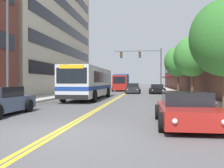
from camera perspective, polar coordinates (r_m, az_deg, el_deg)
ground_plane at (r=44.99m, az=4.10°, el=-1.56°), size 240.00×240.00×0.00m
sidewalk_left at (r=45.96m, az=-4.64°, el=-1.43°), size 2.99×106.00×0.15m
sidewalk_right at (r=45.09m, az=13.01°, el=-1.48°), size 2.99×106.00×0.15m
centre_line at (r=44.99m, az=4.10°, el=-1.56°), size 0.34×106.00×0.01m
office_tower_left at (r=41.41m, az=-18.16°, el=13.75°), size 12.08×27.85×22.26m
storefront_row_right at (r=45.99m, az=20.14°, el=3.30°), size 9.10×68.00×7.78m
city_bus at (r=24.15m, az=-5.10°, el=0.57°), size 2.91×11.81×2.93m
car_silver_parked_left_near at (r=41.38m, az=-2.40°, el=-0.95°), size 2.04×4.16×1.26m
car_white_parked_left_far at (r=34.78m, az=-4.26°, el=-1.17°), size 2.05×4.86×1.29m
car_red_parked_right_foreground at (r=9.91m, az=16.57°, el=-5.63°), size 2.21×4.69×1.27m
car_black_parked_right_mid at (r=35.53m, az=10.24°, el=-1.15°), size 2.21×4.73×1.30m
car_charcoal_moving_lead at (r=35.37m, az=4.85°, el=-1.07°), size 2.07×4.15×1.43m
box_truck at (r=44.25m, az=2.10°, el=0.42°), size 2.66×6.56×2.98m
traffic_signal_mast at (r=39.70m, az=7.53°, el=5.28°), size 7.43×0.38×6.86m
street_lamp_left_near at (r=16.29m, az=-21.99°, el=12.10°), size 2.01×0.28×8.40m
street_tree_right_mid at (r=24.00m, az=17.87°, el=6.02°), size 3.37×3.37×5.67m
street_tree_right_far at (r=33.18m, az=14.87°, el=4.96°), size 3.52×3.52×6.02m
fire_hydrant at (r=14.42m, az=20.16°, el=-3.88°), size 0.33×0.25×0.82m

